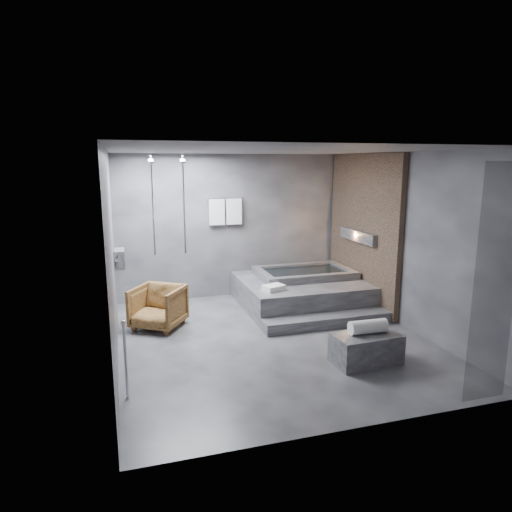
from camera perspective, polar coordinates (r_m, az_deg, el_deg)
name	(u,v)px	position (r m, az deg, el deg)	size (l,w,h in m)	color
room	(293,223)	(6.97, 4.60, 4.13)	(5.00, 5.04, 2.82)	#2D2D30
tub_deck	(301,292)	(8.61, 5.59, -4.53)	(2.20, 2.00, 0.50)	#323235
tub_step	(328,321)	(7.63, 8.95, -8.01)	(2.20, 0.36, 0.18)	#323235
concrete_bench	(366,348)	(6.38, 13.59, -11.17)	(0.89, 0.49, 0.40)	#303033
driftwood_chair	(158,307)	(7.58, -12.14, -6.25)	(0.74, 0.76, 0.69)	#3F260F
rolled_towel	(368,327)	(6.31, 13.83, -8.58)	(0.19, 0.19, 0.52)	white
deck_towel	(274,288)	(7.78, 2.24, -3.98)	(0.34, 0.25, 0.09)	white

